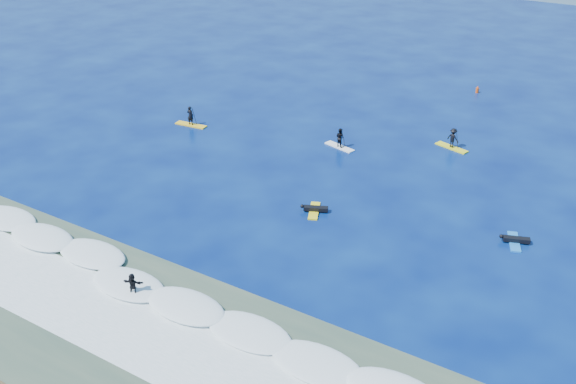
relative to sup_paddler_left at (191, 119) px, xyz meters
The scene contains 11 objects.
ground 18.04m from the sup_paddler_left, 32.82° to the right, with size 160.00×160.00×0.00m, color #04114D.
shallow_water 28.20m from the sup_paddler_left, 57.49° to the right, with size 90.00×13.00×0.01m, color #35493C.
breaking_wave 24.92m from the sup_paddler_left, 52.54° to the right, with size 40.00×6.00×0.30m, color white.
whitewater 27.36m from the sup_paddler_left, 56.36° to the right, with size 34.00×5.00×0.02m, color silver.
sup_paddler_left is the anchor object (origin of this frame).
sup_paddler_center 13.67m from the sup_paddler_left, 11.28° to the left, with size 2.82×1.37×1.92m.
sup_paddler_right 22.51m from the sup_paddler_left, 19.03° to the left, with size 2.91×1.48×1.98m.
prone_paddler_near 18.47m from the sup_paddler_left, 24.27° to the right, with size 1.81×2.41×0.49m.
prone_paddler_far 29.67m from the sup_paddler_left, ahead, with size 1.83×2.42×0.49m.
wave_surfer 24.63m from the sup_paddler_left, 57.98° to the right, with size 1.92×1.13×1.35m.
marker_buoy 28.87m from the sup_paddler_left, 48.90° to the left, with size 0.32×0.32×0.76m.
Camera 1 is at (19.79, -30.68, 21.56)m, focal length 40.00 mm.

